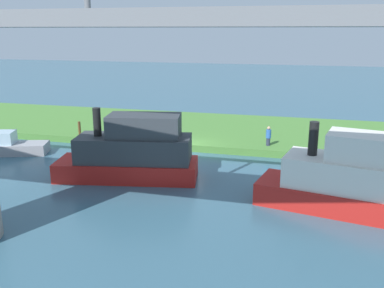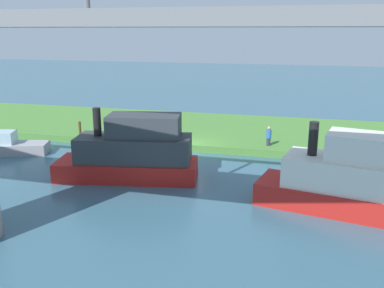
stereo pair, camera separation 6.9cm
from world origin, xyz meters
name	(u,v)px [view 1 (the left image)]	position (x,y,z in m)	size (l,w,h in m)	color
ground_plane	(187,152)	(0.00, 0.00, 0.00)	(160.00, 160.00, 0.00)	#386075
grassy_bank	(205,130)	(0.00, -6.00, 0.25)	(80.00, 12.00, 0.50)	#4C8438
person_on_bank	(268,136)	(-5.65, -1.33, 1.20)	(0.39, 0.39, 1.39)	#2D334C
mooring_post	(80,128)	(8.83, -0.63, 1.04)	(0.20, 0.20, 1.08)	brown
riverboat_paddlewheel	(131,153)	(1.63, 6.22, 1.55)	(8.55, 4.16, 4.18)	red
motorboat_red	(352,180)	(-10.34, 7.89, 1.57)	(8.66, 4.34, 4.23)	red
motorboat_white	(9,146)	(11.93, 3.68, 0.58)	(5.14, 3.14, 1.62)	#99999E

